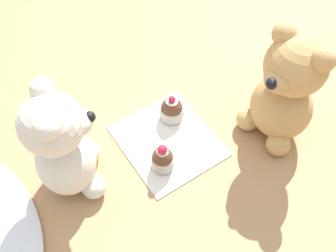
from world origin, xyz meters
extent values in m
plane|color=tan|center=(0.00, 0.00, 0.00)|extent=(4.00, 4.00, 0.00)
cube|color=silver|center=(0.00, 0.00, 0.00)|extent=(0.21, 0.19, 0.01)
ellipsoid|color=silver|center=(0.03, 0.21, 0.07)|extent=(0.16, 0.15, 0.14)
sphere|color=silver|center=(0.03, 0.21, 0.19)|extent=(0.11, 0.11, 0.11)
ellipsoid|color=silver|center=(0.02, 0.17, 0.18)|extent=(0.07, 0.06, 0.04)
sphere|color=black|center=(0.01, 0.15, 0.19)|extent=(0.02, 0.02, 0.02)
sphere|color=silver|center=(-0.01, 0.22, 0.23)|extent=(0.04, 0.04, 0.04)
sphere|color=silver|center=(0.07, 0.20, 0.23)|extent=(0.04, 0.04, 0.04)
sphere|color=silver|center=(-0.02, 0.19, 0.02)|extent=(0.05, 0.05, 0.05)
sphere|color=silver|center=(0.06, 0.16, 0.02)|extent=(0.05, 0.05, 0.05)
ellipsoid|color=tan|center=(-0.10, -0.21, 0.07)|extent=(0.14, 0.13, 0.15)
sphere|color=tan|center=(-0.10, -0.21, 0.20)|extent=(0.12, 0.12, 0.12)
ellipsoid|color=tan|center=(-0.11, -0.17, 0.19)|extent=(0.06, 0.06, 0.05)
sphere|color=black|center=(-0.11, -0.15, 0.20)|extent=(0.02, 0.02, 0.02)
sphere|color=tan|center=(-0.06, -0.21, 0.24)|extent=(0.05, 0.05, 0.05)
sphere|color=tan|center=(-0.14, -0.22, 0.24)|extent=(0.05, 0.05, 0.05)
sphere|color=tan|center=(-0.06, -0.17, 0.03)|extent=(0.05, 0.05, 0.05)
sphere|color=tan|center=(-0.15, -0.18, 0.03)|extent=(0.05, 0.05, 0.05)
cylinder|color=#B2ADA3|center=(-0.05, 0.04, 0.02)|extent=(0.05, 0.05, 0.03)
sphere|color=brown|center=(-0.05, 0.04, 0.04)|extent=(0.04, 0.04, 0.04)
cylinder|color=white|center=(-0.05, 0.04, 0.06)|extent=(0.02, 0.02, 0.00)
sphere|color=red|center=(-0.05, 0.04, 0.07)|extent=(0.02, 0.02, 0.02)
cylinder|color=#B2ADA3|center=(0.05, -0.04, 0.02)|extent=(0.05, 0.05, 0.03)
sphere|color=brown|center=(0.05, -0.04, 0.04)|extent=(0.05, 0.05, 0.05)
cylinder|color=white|center=(0.05, -0.04, 0.06)|extent=(0.03, 0.03, 0.00)
sphere|color=red|center=(0.05, -0.04, 0.06)|extent=(0.02, 0.02, 0.02)
camera|label=1|loc=(-0.39, 0.26, 0.71)|focal=42.00mm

